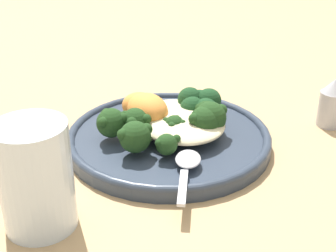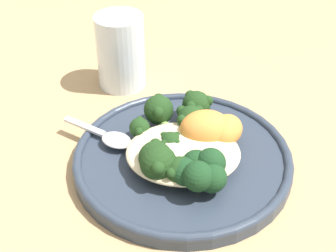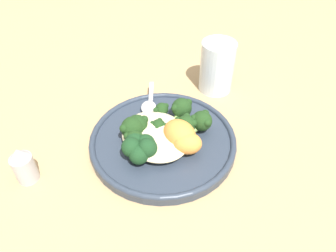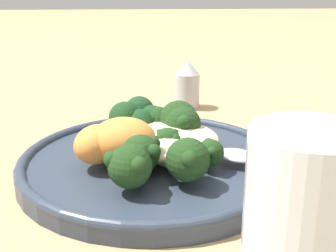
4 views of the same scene
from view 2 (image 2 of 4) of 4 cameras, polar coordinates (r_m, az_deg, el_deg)
ground_plane at (r=0.62m, az=1.69°, el=-3.59°), size 4.00×4.00×0.00m
plate at (r=0.60m, az=1.63°, el=-3.88°), size 0.28×0.28×0.02m
quinoa_mound at (r=0.57m, az=2.30°, el=-3.23°), size 0.14×0.12×0.02m
broccoli_stalk_0 at (r=0.64m, az=3.60°, el=1.90°), size 0.04×0.11×0.04m
broccoli_stalk_1 at (r=0.61m, az=3.01°, el=0.41°), size 0.05×0.09×0.04m
broccoli_stalk_2 at (r=0.62m, az=-0.39°, el=1.25°), size 0.09×0.11×0.04m
broccoli_stalk_3 at (r=0.60m, az=-0.79°, el=-1.22°), size 0.11×0.07×0.03m
broccoli_stalk_4 at (r=0.58m, az=1.67°, el=-2.36°), size 0.08×0.04×0.03m
broccoli_stalk_5 at (r=0.56m, az=-0.40°, el=-3.80°), size 0.10×0.07×0.04m
broccoli_stalk_6 at (r=0.55m, az=-0.51°, el=-4.41°), size 0.10×0.08×0.04m
broccoli_stalk_7 at (r=0.55m, az=1.99°, el=-5.11°), size 0.06×0.08×0.03m
sweet_potato_chunk_0 at (r=0.59m, az=4.59°, el=-0.39°), size 0.07×0.06×0.05m
sweet_potato_chunk_1 at (r=0.60m, az=6.97°, el=-0.42°), size 0.06×0.07×0.04m
kale_tuft at (r=0.54m, az=4.04°, el=-5.46°), size 0.06×0.06×0.04m
spoon at (r=0.62m, az=-6.91°, el=-1.24°), size 0.10×0.08×0.01m
water_glass at (r=0.74m, az=-5.79°, el=9.02°), size 0.08×0.08×0.12m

